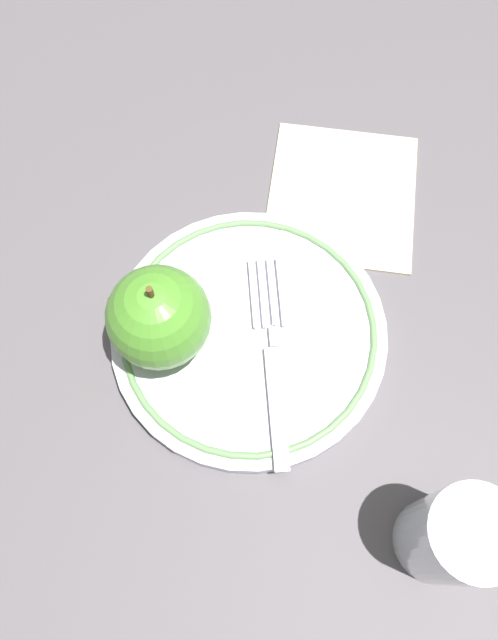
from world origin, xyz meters
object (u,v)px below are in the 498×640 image
object	(u,v)px
apple_red_whole	(159,317)
drinking_glass	(454,537)
plate	(249,333)
napkin_folded	(342,194)
fork	(273,364)

from	to	relation	value
apple_red_whole	drinking_glass	world-z (taller)	apple_red_whole
plate	napkin_folded	size ratio (longest dim) A/B	1.54
drinking_glass	fork	bearing A→B (deg)	27.06
apple_red_whole	fork	size ratio (longest dim) A/B	0.50
apple_red_whole	napkin_folded	xyz separation A→B (m)	(0.10, -0.19, -0.06)
drinking_glass	plate	bearing A→B (deg)	25.33
apple_red_whole	drinking_glass	size ratio (longest dim) A/B	0.91
napkin_folded	plate	bearing A→B (deg)	133.55
apple_red_whole	napkin_folded	bearing A→B (deg)	-61.35
napkin_folded	fork	bearing A→B (deg)	143.66
drinking_glass	apple_red_whole	bearing A→B (deg)	37.90
apple_red_whole	plate	bearing A→B (deg)	-99.49
fork	drinking_glass	size ratio (longest dim) A/B	1.82
plate	fork	world-z (taller)	fork
plate	fork	size ratio (longest dim) A/B	1.27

